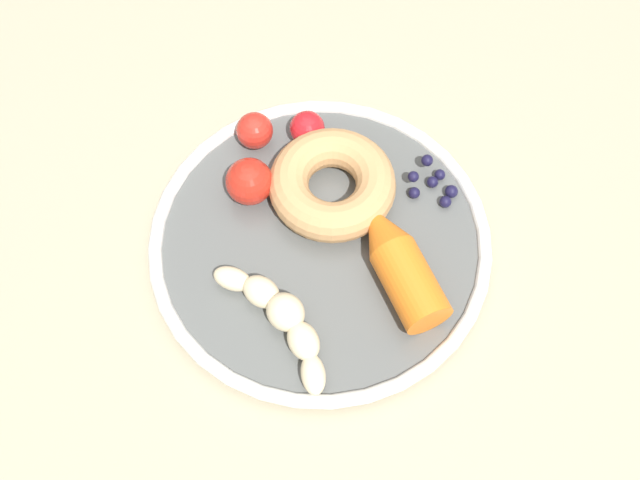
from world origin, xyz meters
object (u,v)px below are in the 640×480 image
object	(u,v)px
dining_table	(358,266)
banana	(280,317)
blueberry_pile	(433,183)
donut	(332,184)
tomato_far	(307,128)
tomato_mid	(249,182)
tomato_near	(255,131)
plate	(320,242)
carrot_orange	(398,261)

from	to	relation	value
dining_table	banana	xyz separation A→B (m)	(-0.11, 0.04, 0.11)
dining_table	blueberry_pile	xyz separation A→B (m)	(0.05, -0.05, 0.10)
donut	tomato_far	distance (m)	0.06
dining_table	tomato_mid	size ratio (longest dim) A/B	27.92
blueberry_pile	tomato_near	size ratio (longest dim) A/B	1.38
plate	tomato_near	size ratio (longest dim) A/B	8.81
carrot_orange	tomato_near	world-z (taller)	carrot_orange
plate	tomato_near	bearing A→B (deg)	48.73
blueberry_pile	tomato_mid	xyz separation A→B (m)	(-0.06, 0.15, 0.01)
donut	banana	bearing A→B (deg)	179.61
banana	tomato_mid	bearing A→B (deg)	32.33
plate	blueberry_pile	size ratio (longest dim) A/B	6.39
banana	carrot_orange	distance (m)	0.11
carrot_orange	tomato_far	bearing A→B (deg)	47.91
plate	banana	size ratio (longest dim) A/B	2.41
banana	tomato_near	xyz separation A→B (m)	(0.16, 0.08, 0.00)
banana	dining_table	bearing A→B (deg)	-17.32
banana	donut	distance (m)	0.13
dining_table	tomato_mid	distance (m)	0.15
blueberry_pile	tomato_mid	distance (m)	0.16
plate	tomato_far	bearing A→B (deg)	25.08
donut	tomato_far	size ratio (longest dim) A/B	3.47
plate	blueberry_pile	world-z (taller)	blueberry_pile
tomato_mid	donut	bearing A→B (deg)	-71.64
tomato_mid	tomato_far	bearing A→B (deg)	-20.94
banana	donut	bearing A→B (deg)	-0.39
banana	blueberry_pile	size ratio (longest dim) A/B	2.66
tomato_mid	tomato_far	distance (m)	0.08
plate	tomato_mid	xyz separation A→B (m)	(0.02, 0.07, 0.02)
dining_table	plate	bearing A→B (deg)	135.68
tomato_far	donut	bearing A→B (deg)	-140.91
banana	tomato_far	bearing A→B (deg)	12.49
dining_table	banana	bearing A→B (deg)	162.68
dining_table	plate	xyz separation A→B (m)	(-0.03, 0.03, 0.09)
dining_table	carrot_orange	bearing A→B (deg)	-133.04
plate	carrot_orange	bearing A→B (deg)	-96.39
donut	tomato_near	distance (m)	0.09
tomato_near	blueberry_pile	bearing A→B (deg)	-88.69
blueberry_pile	plate	bearing A→B (deg)	136.37
plate	banana	xyz separation A→B (m)	(-0.08, 0.01, 0.02)
plate	tomato_mid	world-z (taller)	tomato_mid
banana	carrot_orange	world-z (taller)	carrot_orange
carrot_orange	tomato_mid	size ratio (longest dim) A/B	2.71
banana	tomato_far	xyz separation A→B (m)	(0.18, 0.04, 0.00)
donut	tomato_near	world-z (taller)	donut
plate	carrot_orange	size ratio (longest dim) A/B	2.62
dining_table	banana	size ratio (longest dim) A/B	9.47
carrot_orange	dining_table	bearing A→B (deg)	46.96
carrot_orange	tomato_near	xyz separation A→B (m)	(0.09, 0.16, -0.00)
donut	tomato_mid	size ratio (longest dim) A/B	2.67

